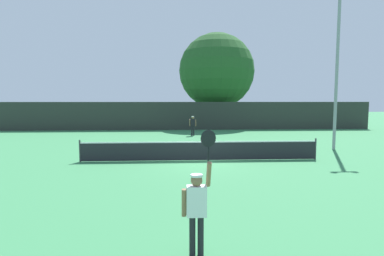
{
  "coord_description": "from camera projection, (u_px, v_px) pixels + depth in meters",
  "views": [
    {
      "loc": [
        -1.26,
        -15.21,
        3.01
      ],
      "look_at": [
        -0.26,
        2.7,
        1.38
      ],
      "focal_mm": 29.15,
      "sensor_mm": 36.0,
      "label": 1
    }
  ],
  "objects": [
    {
      "name": "ground_plane",
      "position": [
        200.0,
        161.0,
        15.47
      ],
      "size": [
        120.0,
        120.0,
        0.0
      ],
      "primitive_type": "plane",
      "color": "#387F4C"
    },
    {
      "name": "tennis_net",
      "position": [
        200.0,
        150.0,
        15.42
      ],
      "size": [
        11.79,
        0.08,
        1.07
      ],
      "color": "#232328",
      "rests_on": "ground"
    },
    {
      "name": "perimeter_fence",
      "position": [
        187.0,
        116.0,
        31.13
      ],
      "size": [
        37.48,
        0.12,
        2.8
      ],
      "primitive_type": "cube",
      "color": "#2D332D",
      "rests_on": "ground"
    },
    {
      "name": "player_serving",
      "position": [
        197.0,
        202.0,
        5.95
      ],
      "size": [
        0.67,
        0.39,
        2.44
      ],
      "color": "white",
      "rests_on": "ground"
    },
    {
      "name": "player_receiving",
      "position": [
        193.0,
        124.0,
        26.06
      ],
      "size": [
        0.57,
        0.24,
        1.64
      ],
      "rotation": [
        0.0,
        0.0,
        3.14
      ],
      "color": "black",
      "rests_on": "ground"
    },
    {
      "name": "tennis_ball",
      "position": [
        220.0,
        158.0,
        15.89
      ],
      "size": [
        0.07,
        0.07,
        0.07
      ],
      "primitive_type": "sphere",
      "color": "#CCE033",
      "rests_on": "ground"
    },
    {
      "name": "light_pole",
      "position": [
        337.0,
        60.0,
        18.49
      ],
      "size": [
        1.18,
        0.28,
        9.54
      ],
      "color": "gray",
      "rests_on": "ground"
    },
    {
      "name": "large_tree",
      "position": [
        217.0,
        71.0,
        34.8
      ],
      "size": [
        8.36,
        8.36,
        10.4
      ],
      "color": "brown",
      "rests_on": "ground"
    },
    {
      "name": "parked_car_near",
      "position": [
        164.0,
        119.0,
        36.81
      ],
      "size": [
        2.31,
        4.37,
        1.69
      ],
      "rotation": [
        0.0,
        0.0,
        0.1
      ],
      "color": "white",
      "rests_on": "ground"
    },
    {
      "name": "parked_car_mid",
      "position": [
        263.0,
        118.0,
        39.21
      ],
      "size": [
        2.47,
        4.42,
        1.69
      ],
      "rotation": [
        0.0,
        0.0,
        0.14
      ],
      "color": "red",
      "rests_on": "ground"
    }
  ]
}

